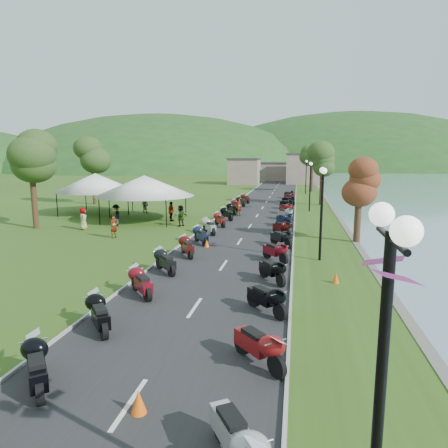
{
  "coord_description": "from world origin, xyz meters",
  "views": [
    {
      "loc": [
        3.64,
        -3.84,
        5.64
      ],
      "look_at": [
        -0.93,
        21.27,
        1.3
      ],
      "focal_mm": 32.0,
      "sensor_mm": 36.0,
      "label": 1
    }
  ],
  "objects_px": {
    "vendor_tent_main": "(145,198)",
    "pedestrian_c": "(117,226)",
    "pedestrian_b": "(145,213)",
    "streetlamp_near": "(379,412)",
    "pedestrian_a": "(114,238)"
  },
  "relations": [
    {
      "from": "pedestrian_b",
      "to": "pedestrian_c",
      "type": "bearing_deg",
      "value": 107.66
    },
    {
      "from": "streetlamp_near",
      "to": "pedestrian_a",
      "type": "distance_m",
      "value": 24.94
    },
    {
      "from": "streetlamp_near",
      "to": "vendor_tent_main",
      "type": "distance_m",
      "value": 31.83
    },
    {
      "from": "vendor_tent_main",
      "to": "pedestrian_c",
      "type": "bearing_deg",
      "value": -112.1
    },
    {
      "from": "streetlamp_near",
      "to": "pedestrian_a",
      "type": "height_order",
      "value": "streetlamp_near"
    },
    {
      "from": "vendor_tent_main",
      "to": "pedestrian_a",
      "type": "height_order",
      "value": "vendor_tent_main"
    },
    {
      "from": "streetlamp_near",
      "to": "pedestrian_b",
      "type": "relative_size",
      "value": 3.11
    },
    {
      "from": "pedestrian_a",
      "to": "vendor_tent_main",
      "type": "bearing_deg",
      "value": 25.79
    },
    {
      "from": "pedestrian_a",
      "to": "pedestrian_c",
      "type": "height_order",
      "value": "pedestrian_c"
    },
    {
      "from": "streetlamp_near",
      "to": "pedestrian_b",
      "type": "xyz_separation_m",
      "value": [
        -16.0,
        32.92,
        -2.5
      ]
    },
    {
      "from": "streetlamp_near",
      "to": "vendor_tent_main",
      "type": "bearing_deg",
      "value": 116.55
    },
    {
      "from": "pedestrian_c",
      "to": "pedestrian_a",
      "type": "bearing_deg",
      "value": -0.24
    },
    {
      "from": "vendor_tent_main",
      "to": "pedestrian_c",
      "type": "xyz_separation_m",
      "value": [
        -1.28,
        -3.16,
        -2.0
      ]
    },
    {
      "from": "vendor_tent_main",
      "to": "pedestrian_b",
      "type": "bearing_deg",
      "value": 111.78
    },
    {
      "from": "streetlamp_near",
      "to": "vendor_tent_main",
      "type": "relative_size",
      "value": 0.86
    }
  ]
}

